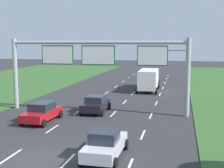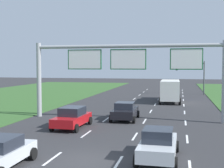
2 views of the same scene
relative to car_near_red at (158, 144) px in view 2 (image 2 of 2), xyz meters
name	(u,v)px [view 2 (image 2 of 2)]	position (x,y,z in m)	size (l,w,h in m)	color
ground_plane	(85,161)	(-3.66, -1.03, -0.79)	(200.00, 200.00, 0.00)	#2D2D30
lane_dashes_inner_left	(113,115)	(-5.41, 13.97, -0.79)	(0.14, 68.40, 0.01)	white
lane_dashes_inner_right	(148,116)	(-1.91, 13.97, -0.79)	(0.14, 68.40, 0.01)	white
lane_dashes_slip	(185,117)	(1.59, 13.97, -0.79)	(0.14, 68.40, 0.01)	white
car_near_red	(158,144)	(0.00, 0.00, 0.00)	(2.11, 4.31, 1.64)	silver
car_lead_silver	(125,111)	(-3.71, 11.32, 0.00)	(2.27, 4.35, 1.59)	black
car_far_ahead	(72,117)	(-7.16, 6.91, 0.02)	(2.24, 4.41, 1.62)	red
box_truck	(170,90)	(-0.19, 26.50, 0.83)	(2.81, 8.67, 2.91)	navy
sign_gantry	(127,65)	(-3.56, 11.42, 4.15)	(17.24, 0.44, 7.00)	#9EA0A5
traffic_light_mast	(192,71)	(3.09, 38.14, 3.08)	(4.76, 0.49, 5.60)	#47494F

